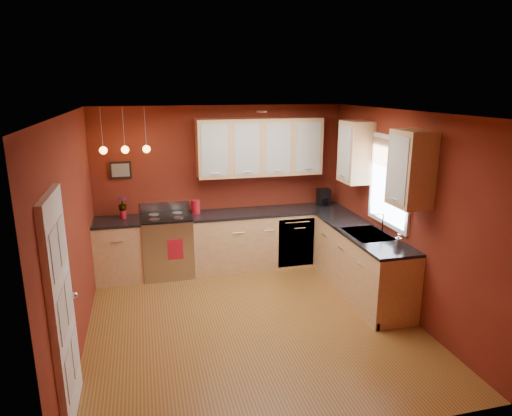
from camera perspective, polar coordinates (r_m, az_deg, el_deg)
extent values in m
plane|color=#98652C|center=(5.95, -0.52, -14.02)|extent=(4.20, 4.20, 0.00)
cube|color=silver|center=(5.21, -0.59, 11.86)|extent=(4.00, 4.20, 0.02)
cube|color=maroon|center=(7.43, -4.35, 2.64)|extent=(4.00, 0.02, 2.60)
cube|color=maroon|center=(3.57, 7.52, -11.52)|extent=(4.00, 0.02, 2.60)
cube|color=maroon|center=(5.36, -21.87, -3.33)|extent=(0.02, 4.20, 2.60)
cube|color=maroon|center=(6.20, 17.73, -0.55)|extent=(0.02, 4.20, 2.60)
cube|color=#E8AF7C|center=(7.29, -16.73, -5.18)|extent=(0.70, 0.60, 0.90)
cube|color=#E8AF7C|center=(7.53, 1.66, -3.87)|extent=(2.54, 0.60, 0.90)
cube|color=#E8AF7C|center=(6.69, 12.93, -6.75)|extent=(0.60, 2.10, 0.90)
cube|color=black|center=(7.15, -17.01, -1.64)|extent=(0.70, 0.62, 0.04)
cube|color=black|center=(7.39, 1.69, -0.42)|extent=(2.54, 0.62, 0.04)
cube|color=black|center=(6.53, 13.17, -2.91)|extent=(0.62, 2.10, 0.04)
cube|color=#AFAEB3|center=(7.28, -10.98, -4.75)|extent=(0.76, 0.64, 0.92)
cube|color=black|center=(6.99, -10.84, -5.40)|extent=(0.55, 0.02, 0.32)
cylinder|color=#AFAEB3|center=(6.90, -10.94, -3.56)|extent=(0.60, 0.02, 0.02)
cube|color=black|center=(7.14, -11.17, -1.15)|extent=(0.76, 0.60, 0.03)
cylinder|color=gray|center=(6.99, -12.59, -1.40)|extent=(0.16, 0.16, 0.01)
cylinder|color=gray|center=(7.01, -9.65, -1.21)|extent=(0.16, 0.16, 0.01)
cylinder|color=gray|center=(7.26, -12.66, -0.79)|extent=(0.16, 0.16, 0.01)
cylinder|color=gray|center=(7.28, -9.83, -0.61)|extent=(0.16, 0.16, 0.01)
cube|color=#AFAEB3|center=(7.40, -11.34, 0.18)|extent=(0.76, 0.04, 0.16)
cube|color=#AFAEB3|center=(7.38, 5.05, -4.34)|extent=(0.60, 0.02, 0.80)
cube|color=gray|center=(6.41, 13.77, -3.35)|extent=(0.50, 0.70, 0.05)
cube|color=black|center=(6.56, 13.08, -2.99)|extent=(0.42, 0.30, 0.02)
cube|color=black|center=(6.27, 14.48, -3.91)|extent=(0.42, 0.30, 0.02)
cylinder|color=white|center=(6.46, 15.59, -1.79)|extent=(0.02, 0.02, 0.28)
cylinder|color=white|center=(6.40, 15.13, -0.72)|extent=(0.16, 0.02, 0.02)
cube|color=white|center=(6.36, 16.42, 3.18)|extent=(0.04, 1.02, 1.22)
cube|color=white|center=(6.35, 16.30, 3.18)|extent=(0.01, 0.90, 1.10)
cube|color=#A47552|center=(6.28, 16.43, 6.47)|extent=(0.02, 0.96, 0.36)
cube|color=white|center=(4.35, -23.10, -11.62)|extent=(0.06, 0.82, 2.05)
cube|color=silver|center=(3.96, -23.83, -5.27)|extent=(0.00, 0.28, 0.40)
cube|color=silver|center=(4.30, -23.08, -3.65)|extent=(0.00, 0.28, 0.40)
cube|color=silver|center=(4.17, -23.02, -12.38)|extent=(0.00, 0.28, 0.40)
cube|color=silver|center=(4.49, -22.35, -10.31)|extent=(0.00, 0.28, 0.40)
cube|color=silver|center=(4.44, -22.26, -18.72)|extent=(0.00, 0.28, 0.40)
cube|color=silver|center=(4.75, -21.67, -16.35)|extent=(0.00, 0.28, 0.40)
sphere|color=white|center=(4.65, -21.74, -10.09)|extent=(0.06, 0.06, 0.06)
cube|color=#E8AF7C|center=(7.28, 0.49, 7.61)|extent=(2.00, 0.35, 0.90)
cube|color=#E8AF7C|center=(6.25, 15.28, 5.87)|extent=(0.35, 1.95, 0.90)
cube|color=black|center=(7.25, -16.57, 4.57)|extent=(0.32, 0.03, 0.26)
cylinder|color=gray|center=(6.85, -18.76, 9.32)|extent=(0.01, 0.01, 0.60)
sphere|color=#FFA53F|center=(6.89, -18.55, 6.84)|extent=(0.11, 0.11, 0.11)
cylinder|color=gray|center=(6.84, -16.23, 9.50)|extent=(0.01, 0.01, 0.60)
sphere|color=#FFA53F|center=(6.87, -16.04, 7.02)|extent=(0.11, 0.11, 0.11)
cylinder|color=gray|center=(6.83, -13.68, 9.67)|extent=(0.01, 0.01, 0.60)
sphere|color=#FFA53F|center=(6.87, -13.53, 7.18)|extent=(0.11, 0.11, 0.11)
cylinder|color=#AF1222|center=(7.23, -7.54, 0.09)|extent=(0.13, 0.13, 0.20)
cylinder|color=#AF1222|center=(7.20, -7.57, 0.92)|extent=(0.14, 0.14, 0.02)
cylinder|color=#AF1222|center=(7.20, -16.27, -0.72)|extent=(0.09, 0.09, 0.14)
imported|color=#AF1222|center=(7.16, -16.37, 0.53)|extent=(0.14, 0.14, 0.22)
cube|color=black|center=(7.76, 8.42, 1.40)|extent=(0.21, 0.18, 0.28)
cylinder|color=black|center=(7.73, 8.56, 0.75)|extent=(0.12, 0.12, 0.13)
imported|color=white|center=(5.99, 17.35, -3.85)|extent=(0.08, 0.08, 0.16)
cube|color=#AF1222|center=(6.96, -10.05, -5.12)|extent=(0.23, 0.02, 0.31)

